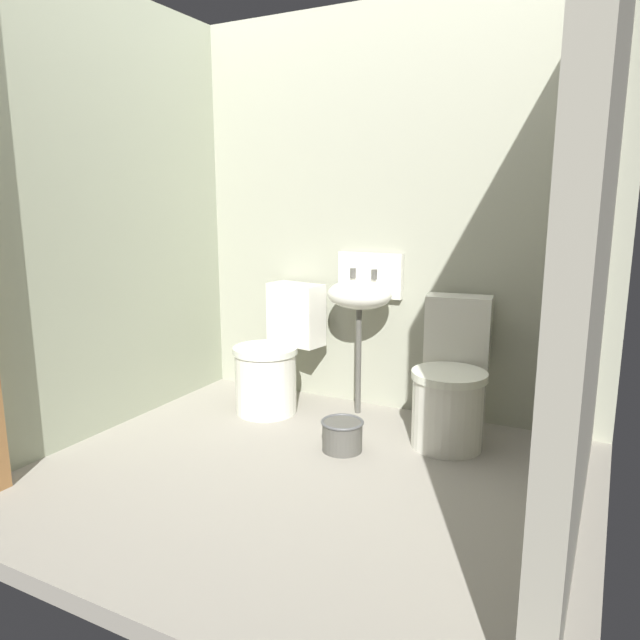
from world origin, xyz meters
TOP-DOWN VIEW (x-y plane):
  - ground_plane at (0.00, 0.00)m, footprint 2.82×2.42m
  - wall_back at (0.00, 1.06)m, footprint 2.82×0.10m
  - wall_left at (-1.26, 0.10)m, footprint 0.10×2.22m
  - wall_right at (1.26, 0.10)m, footprint 0.10×2.22m
  - toilet_left at (-0.53, 0.66)m, footprint 0.48×0.65m
  - toilet_right at (0.60, 0.66)m, footprint 0.45×0.63m
  - sink at (-0.03, 0.85)m, footprint 0.42×0.34m
  - bucket at (0.13, 0.26)m, footprint 0.23×0.23m

SIDE VIEW (x-z plane):
  - ground_plane at x=0.00m, z-range -0.08..0.00m
  - bucket at x=0.13m, z-range 0.00..0.17m
  - toilet_left at x=-0.53m, z-range -0.07..0.71m
  - toilet_right at x=0.60m, z-range -0.07..0.71m
  - sink at x=-0.03m, z-range 0.26..1.25m
  - wall_back at x=0.00m, z-range 0.00..2.45m
  - wall_left at x=-1.26m, z-range 0.00..2.45m
  - wall_right at x=1.26m, z-range 0.00..2.45m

